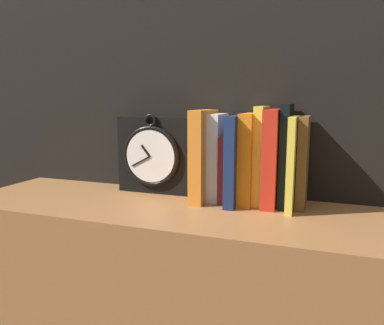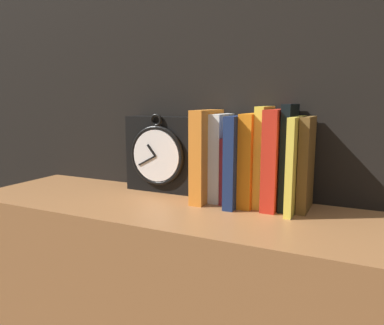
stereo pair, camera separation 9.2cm
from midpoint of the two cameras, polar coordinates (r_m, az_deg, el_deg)
wall_back at (r=1.12m, az=1.28°, el=22.54°), size 6.00×0.05×2.60m
clock at (r=1.10m, az=-7.92°, el=1.18°), size 0.22×0.08×0.23m
book_slot0_orange at (r=1.00m, az=-0.85°, el=1.05°), size 0.04×0.15×0.24m
book_slot1_white at (r=1.01m, az=1.33°, el=0.82°), size 0.03×0.11×0.23m
book_slot2_maroon at (r=1.00m, az=2.91°, el=-0.98°), size 0.02×0.12×0.17m
book_slot3_navy at (r=0.97m, az=4.06°, el=0.38°), size 0.03×0.16×0.23m
book_slot4_orange at (r=0.97m, az=6.03°, el=0.55°), size 0.03×0.13×0.23m
book_slot5_yellow at (r=0.97m, az=7.81°, el=1.05°), size 0.02×0.11×0.25m
book_slot6_red at (r=0.96m, az=9.49°, el=0.66°), size 0.04×0.13×0.25m
book_slot7_black at (r=0.96m, az=11.46°, el=1.01°), size 0.02×0.12×0.26m
book_slot8_yellow at (r=0.94m, az=12.47°, el=-0.08°), size 0.02×0.15×0.23m
book_slot9_brown at (r=0.96m, az=13.96°, el=0.02°), size 0.02×0.11×0.23m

